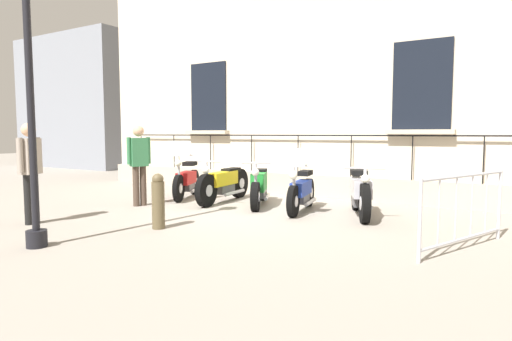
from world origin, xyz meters
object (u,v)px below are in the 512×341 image
Objects in this scene: lamppost at (27,28)px; bollard at (158,201)px; motorcycle_yellow at (224,184)px; pedestrian_standing at (139,160)px; crowd_barrier at (464,209)px; motorcycle_green at (259,187)px; pedestrian_walking at (30,167)px; motorcycle_red at (187,180)px; motorcycle_blue at (301,192)px; motorcycle_silver at (360,193)px.

bollard is at bearing 160.51° from lamppost.
pedestrian_standing is (1.40, -1.27, 0.57)m from motorcycle_yellow.
motorcycle_green is at bearing -111.23° from crowd_barrier.
crowd_barrier is (-2.98, 5.12, -2.44)m from lamppost.
pedestrian_walking reaches higher than crowd_barrier.
lamppost is 4.04m from pedestrian_standing.
motorcycle_red reaches higher than motorcycle_blue.
lamppost is 2.68m from pedestrian_walking.
lamppost is (4.64, 1.23, 2.56)m from motorcycle_red.
motorcycle_blue is 0.96× the size of crowd_barrier.
motorcycle_blue is at bearing -115.06° from crowd_barrier.
motorcycle_green reaches higher than bollard.
motorcycle_blue is at bearing 135.19° from pedestrian_walking.
motorcycle_silver is 3.81m from bollard.
motorcycle_blue is (0.18, 3.21, -0.03)m from motorcycle_red.
motorcycle_red is at bearing -93.29° from motorcycle_blue.
pedestrian_standing is at bearing 175.17° from pedestrian_walking.
motorcycle_silver is (0.03, 4.39, -0.00)m from motorcycle_red.
motorcycle_silver is 6.14m from lamppost.
motorcycle_silver is at bearing 89.14° from motorcycle_green.
motorcycle_yellow is 1.19× the size of motorcycle_blue.
pedestrian_standing is at bearing -126.44° from bollard.
motorcycle_red is 5.44m from lamppost.
bollard is 0.52× the size of pedestrian_walking.
crowd_barrier is (1.65, 6.35, 0.12)m from motorcycle_red.
motorcycle_blue is at bearing 86.71° from motorcycle_red.
lamppost reaches higher than pedestrian_standing.
crowd_barrier is (1.65, 5.22, 0.13)m from motorcycle_yellow.
lamppost is at bearing -34.47° from motorcycle_silver.
motorcycle_yellow is 1.29× the size of pedestrian_standing.
motorcycle_silver reaches higher than bollard.
bollard is at bearing -41.74° from motorcycle_silver.
pedestrian_standing reaches higher than motorcycle_blue.
lamppost is 3.15m from bollard.
crowd_barrier reaches higher than motorcycle_yellow.
motorcycle_green is at bearing 147.08° from pedestrian_walking.
motorcycle_silver is (-0.15, 1.18, 0.03)m from motorcycle_blue.
motorcycle_silver is at bearing 106.88° from pedestrian_standing.
pedestrian_standing reaches higher than motorcycle_red.
motorcycle_blue is 3.47m from crowd_barrier.
pedestrian_standing is (1.37, -4.53, 0.56)m from motorcycle_silver.
motorcycle_yellow is 2.09m from motorcycle_blue.
motorcycle_green is at bearing 90.17° from motorcycle_yellow.
crowd_barrier is at bearing 72.44° from motorcycle_yellow.
bollard is 0.53× the size of pedestrian_standing.
motorcycle_yellow is (0.00, 1.13, -0.01)m from motorcycle_red.
pedestrian_walking reaches higher than motorcycle_blue.
pedestrian_walking is (3.75, -1.47, 0.58)m from motorcycle_yellow.
bollard is (2.87, 0.72, 0.04)m from motorcycle_yellow.
motorcycle_green is 0.37× the size of lamppost.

